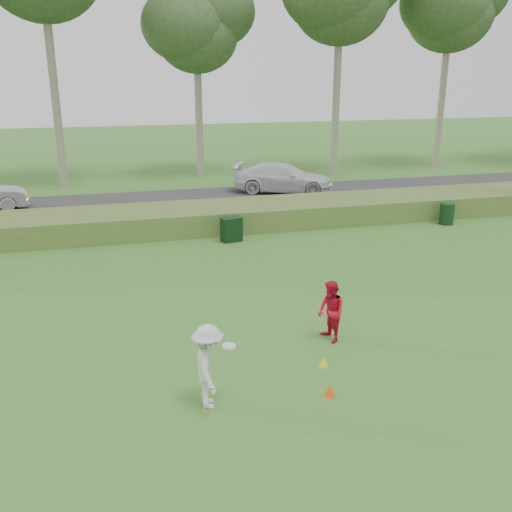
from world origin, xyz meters
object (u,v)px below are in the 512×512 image
object	(u,v)px
utility_cabinet	(231,229)
trash_bin	(447,214)
cone_yellow	(324,361)
player_red	(331,312)
player_white	(208,366)
car_right	(283,178)
cone_orange	(329,391)

from	to	relation	value
utility_cabinet	trash_bin	distance (m)	9.28
cone_yellow	utility_cabinet	bearing A→B (deg)	88.83
player_red	cone_yellow	xyz separation A→B (m)	(-0.61, -1.14, -0.63)
player_red	trash_bin	xyz separation A→B (m)	(8.88, 8.88, -0.30)
player_white	car_right	distance (m)	20.24
utility_cabinet	car_right	bearing A→B (deg)	46.35
cone_orange	car_right	bearing A→B (deg)	74.89
trash_bin	car_right	xyz separation A→B (m)	(-4.66, 7.93, 0.37)
trash_bin	car_right	world-z (taller)	car_right
player_red	cone_yellow	distance (m)	1.44
trash_bin	car_right	size ratio (longest dim) A/B	0.17
cone_yellow	utility_cabinet	distance (m)	9.92
cone_yellow	utility_cabinet	xyz separation A→B (m)	(0.20, 9.91, 0.35)
player_white	cone_yellow	world-z (taller)	player_white
player_red	trash_bin	distance (m)	12.56
cone_yellow	trash_bin	world-z (taller)	trash_bin
utility_cabinet	trash_bin	world-z (taller)	utility_cabinet
cone_orange	cone_yellow	size ratio (longest dim) A/B	1.03
cone_yellow	utility_cabinet	world-z (taller)	utility_cabinet
trash_bin	cone_yellow	bearing A→B (deg)	-133.42
cone_yellow	trash_bin	xyz separation A→B (m)	(9.48, 10.02, 0.33)
cone_orange	car_right	distance (m)	19.79
trash_bin	car_right	bearing A→B (deg)	120.47
utility_cabinet	car_right	world-z (taller)	car_right
player_white	trash_bin	bearing A→B (deg)	-43.18
cone_orange	trash_bin	distance (m)	14.87
player_white	trash_bin	distance (m)	16.32
utility_cabinet	trash_bin	bearing A→B (deg)	-13.07
trash_bin	utility_cabinet	bearing A→B (deg)	-179.30
cone_orange	trash_bin	size ratio (longest dim) A/B	0.27
cone_orange	utility_cabinet	distance (m)	11.08
car_right	player_white	bearing A→B (deg)	-177.76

